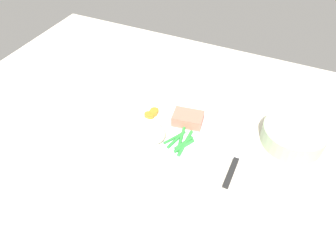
# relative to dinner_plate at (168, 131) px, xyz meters

# --- Properties ---
(dining_table) EXTENTS (1.20, 0.90, 0.02)m
(dining_table) POSITION_rel_dinner_plate_xyz_m (-0.04, 0.01, -0.02)
(dining_table) COLOR beige
(dining_table) RESTS_ON ground
(dinner_plate) EXTENTS (0.27, 0.27, 0.02)m
(dinner_plate) POSITION_rel_dinner_plate_xyz_m (0.00, 0.00, 0.00)
(dinner_plate) COLOR white
(dinner_plate) RESTS_ON dining_table
(meat_portion) EXTENTS (0.08, 0.06, 0.03)m
(meat_portion) POSITION_rel_dinner_plate_xyz_m (0.04, 0.04, 0.02)
(meat_portion) COLOR #A86B56
(meat_portion) RESTS_ON dinner_plate
(mashed_potatoes) EXTENTS (0.08, 0.07, 0.04)m
(mashed_potatoes) POSITION_rel_dinner_plate_xyz_m (-0.02, -0.05, 0.03)
(mashed_potatoes) COLOR beige
(mashed_potatoes) RESTS_ON dinner_plate
(carrot_slices) EXTENTS (0.03, 0.04, 0.01)m
(carrot_slices) POSITION_rel_dinner_plate_xyz_m (-0.06, 0.03, 0.01)
(carrot_slices) COLOR orange
(carrot_slices) RESTS_ON dinner_plate
(green_beans) EXTENTS (0.07, 0.09, 0.01)m
(green_beans) POSITION_rel_dinner_plate_xyz_m (0.05, -0.03, 0.01)
(green_beans) COLOR #2D8C38
(green_beans) RESTS_ON dinner_plate
(fork) EXTENTS (0.01, 0.17, 0.00)m
(fork) POSITION_rel_dinner_plate_xyz_m (-0.17, -0.00, -0.01)
(fork) COLOR silver
(fork) RESTS_ON dining_table
(knife) EXTENTS (0.02, 0.21, 0.01)m
(knife) POSITION_rel_dinner_plate_xyz_m (0.18, -0.00, -0.01)
(knife) COLOR black
(knife) RESTS_ON dining_table
(water_glass) EXTENTS (0.07, 0.07, 0.08)m
(water_glass) POSITION_rel_dinner_plate_xyz_m (-0.02, 0.22, 0.03)
(water_glass) COLOR silver
(water_glass) RESTS_ON dining_table
(salad_bowl) EXTENTS (0.15, 0.15, 0.04)m
(salad_bowl) POSITION_rel_dinner_plate_xyz_m (0.29, 0.10, 0.02)
(salad_bowl) COLOR #99B28C
(salad_bowl) RESTS_ON dining_table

